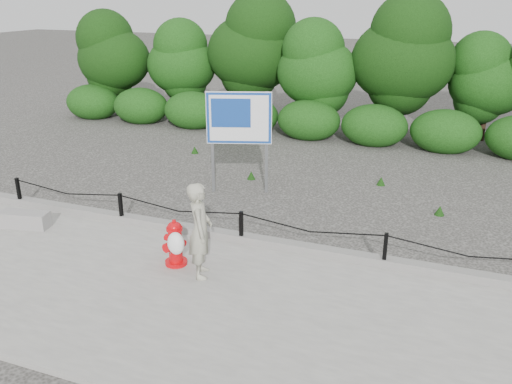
{
  "coord_description": "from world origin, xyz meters",
  "views": [
    {
      "loc": [
        3.38,
        -8.03,
        4.29
      ],
      "look_at": [
        0.2,
        0.2,
        1.0
      ],
      "focal_mm": 38.0,
      "sensor_mm": 36.0,
      "label": 1
    }
  ],
  "objects_px": {
    "fire_hydrant": "(175,243)",
    "pedestrian": "(199,231)",
    "advertising_sign": "(239,123)",
    "concrete_block": "(25,220)"
  },
  "relations": [
    {
      "from": "fire_hydrant",
      "to": "advertising_sign",
      "type": "relative_size",
      "value": 0.34
    },
    {
      "from": "concrete_block",
      "to": "pedestrian",
      "type": "bearing_deg",
      "value": -6.63
    },
    {
      "from": "pedestrian",
      "to": "concrete_block",
      "type": "distance_m",
      "value": 4.0
    },
    {
      "from": "advertising_sign",
      "to": "pedestrian",
      "type": "bearing_deg",
      "value": -94.7
    },
    {
      "from": "pedestrian",
      "to": "fire_hydrant",
      "type": "bearing_deg",
      "value": 48.11
    },
    {
      "from": "fire_hydrant",
      "to": "concrete_block",
      "type": "distance_m",
      "value": 3.41
    },
    {
      "from": "pedestrian",
      "to": "advertising_sign",
      "type": "relative_size",
      "value": 0.67
    },
    {
      "from": "pedestrian",
      "to": "advertising_sign",
      "type": "distance_m",
      "value": 4.06
    },
    {
      "from": "fire_hydrant",
      "to": "pedestrian",
      "type": "bearing_deg",
      "value": -2.86
    },
    {
      "from": "fire_hydrant",
      "to": "advertising_sign",
      "type": "distance_m",
      "value": 3.89
    }
  ]
}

